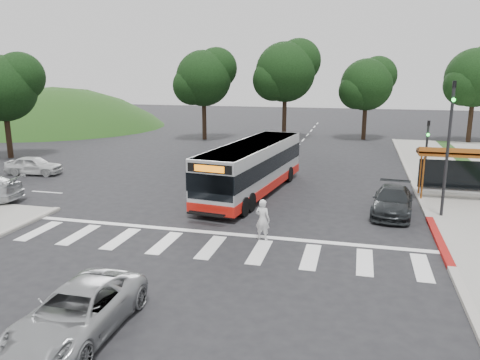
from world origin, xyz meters
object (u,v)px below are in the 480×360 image
(pedestrian, at_px, (263,220))
(silver_suv_south, at_px, (77,312))
(dark_sedan, at_px, (393,201))
(transit_bus, at_px, (252,169))

(pedestrian, bearing_deg, silver_suv_south, 82.38)
(dark_sedan, distance_m, silver_suv_south, 16.14)
(transit_bus, bearing_deg, silver_suv_south, -86.83)
(transit_bus, xyz_separation_m, dark_sedan, (7.60, -2.14, -0.80))
(pedestrian, height_order, dark_sedan, pedestrian)
(pedestrian, relative_size, dark_sedan, 0.39)
(dark_sedan, height_order, silver_suv_south, dark_sedan)
(transit_bus, distance_m, silver_suv_south, 15.72)
(transit_bus, height_order, pedestrian, transit_bus)
(pedestrian, height_order, silver_suv_south, pedestrian)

